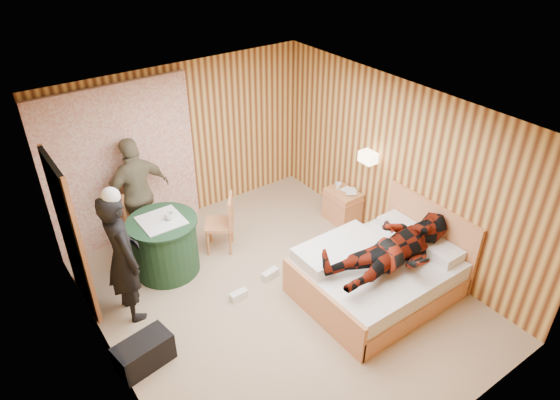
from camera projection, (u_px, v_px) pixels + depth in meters
floor at (278, 296)px, 6.59m from camera, size 4.20×5.00×0.01m
ceiling at (277, 120)px, 5.26m from camera, size 4.20×5.00×0.01m
wall_back at (183, 144)px, 7.65m from camera, size 4.20×0.02×2.50m
wall_left at (103, 288)px, 4.89m from camera, size 0.02×5.00×2.50m
wall_right at (400, 169)px, 6.96m from camera, size 0.02×5.00×2.50m
curtain at (122, 166)px, 7.13m from camera, size 2.20×0.08×2.40m
doorway at (70, 236)px, 5.99m from camera, size 0.06×0.90×2.05m
wall_lamp at (368, 157)px, 7.16m from camera, size 0.26×0.24×0.16m
bed at (377, 273)px, 6.52m from camera, size 1.97×1.52×1.04m
nightstand at (342, 205)px, 7.96m from camera, size 0.41×0.56×0.54m
round_table at (165, 245)px, 6.83m from camera, size 0.95×0.95×0.84m
chair_far at (141, 215)px, 7.26m from camera, size 0.55×0.55×0.93m
chair_near at (224, 219)px, 7.20m from camera, size 0.56×0.56×0.89m
duffel_bag at (144, 353)px, 5.56m from camera, size 0.67×0.43×0.35m
sneaker_left at (239, 295)px, 6.53m from camera, size 0.24×0.10×0.11m
sneaker_right at (270, 274)px, 6.88m from camera, size 0.26×0.14×0.11m
woman_standing at (123, 257)px, 5.90m from camera, size 0.42×0.63×1.74m
man_at_table at (138, 193)px, 7.15m from camera, size 1.06×0.55×1.72m
man_on_bed at (398, 241)px, 6.03m from camera, size 0.86×0.67×1.77m
book_lower at (346, 192)px, 7.78m from camera, size 0.20×0.25×0.02m
book_upper at (346, 191)px, 7.77m from camera, size 0.27×0.28×0.02m
cup_nightstand at (338, 186)px, 7.89m from camera, size 0.10×0.10×0.09m
cup_table at (169, 216)px, 6.60m from camera, size 0.14×0.14×0.10m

